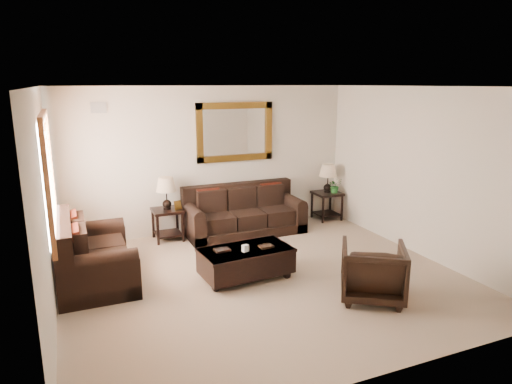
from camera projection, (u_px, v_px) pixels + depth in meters
name	position (u px, v px, depth m)	size (l,w,h in m)	color
room	(264.00, 187.00, 6.27)	(5.51, 5.01, 2.71)	gray
window	(49.00, 176.00, 6.01)	(0.07, 1.96, 1.66)	white
mirror	(235.00, 132.00, 8.55)	(1.50, 0.06, 1.10)	#442C0D
air_vent	(99.00, 108.00, 7.54)	(0.25, 0.02, 0.18)	#999999
sofa	(243.00, 216.00, 8.55)	(2.18, 0.94, 0.89)	black
loveseat	(90.00, 258.00, 6.39)	(1.01, 1.70, 0.96)	black
end_table_left	(167.00, 199.00, 8.04)	(0.52, 0.52, 1.14)	black
end_table_right	(328.00, 184.00, 9.29)	(0.52, 0.52, 1.15)	black
coffee_table	(246.00, 260.00, 6.55)	(1.35, 0.80, 0.55)	black
armchair	(373.00, 269.00, 5.88)	(0.79, 0.74, 0.81)	black
potted_plant	(335.00, 187.00, 9.26)	(0.27, 0.30, 0.23)	#1F591E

